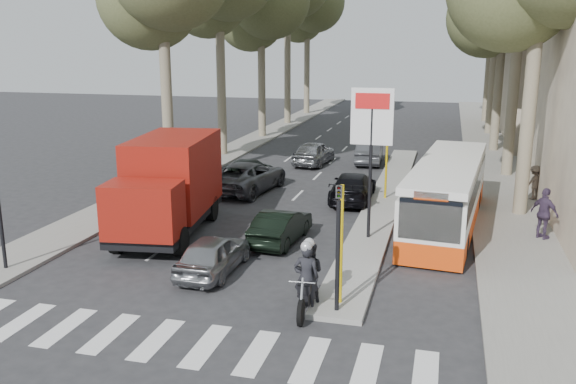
% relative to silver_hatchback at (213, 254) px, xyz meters
% --- Properties ---
extents(ground, '(120.00, 120.00, 0.00)m').
position_rel_silver_hatchback_xyz_m(ground, '(1.10, -0.58, -0.63)').
color(ground, '#28282B').
rests_on(ground, ground).
extents(sidewalk_right, '(3.20, 70.00, 0.12)m').
position_rel_silver_hatchback_xyz_m(sidewalk_right, '(9.70, 24.42, -0.57)').
color(sidewalk_right, gray).
rests_on(sidewalk_right, ground).
extents(median_left, '(2.40, 64.00, 0.12)m').
position_rel_silver_hatchback_xyz_m(median_left, '(-6.90, 27.42, -0.57)').
color(median_left, gray).
rests_on(median_left, ground).
extents(traffic_island, '(1.50, 26.00, 0.16)m').
position_rel_silver_hatchback_xyz_m(traffic_island, '(4.35, 10.42, -0.55)').
color(traffic_island, gray).
rests_on(traffic_island, ground).
extents(billboard, '(1.50, 12.10, 5.60)m').
position_rel_silver_hatchback_xyz_m(billboard, '(4.35, 4.42, 3.08)').
color(billboard, yellow).
rests_on(billboard, ground).
extents(traffic_light_island, '(0.16, 0.41, 3.60)m').
position_rel_silver_hatchback_xyz_m(traffic_light_island, '(4.35, -2.08, 1.86)').
color(traffic_light_island, black).
rests_on(traffic_light_island, ground).
extents(tree_l_c, '(7.40, 7.20, 13.71)m').
position_rel_silver_hatchback_xyz_m(tree_l_c, '(-6.67, 27.54, 9.41)').
color(tree_l_c, '#6B604C').
rests_on(tree_l_c, ground).
extents(tree_l_e, '(7.40, 7.20, 14.49)m').
position_rel_silver_hatchback_xyz_m(tree_l_e, '(-6.87, 43.54, 10.10)').
color(tree_l_e, '#6B604C').
rests_on(tree_l_e, ground).
extents(tree_r_c, '(7.40, 7.20, 13.32)m').
position_rel_silver_hatchback_xyz_m(tree_r_c, '(10.13, 25.54, 9.07)').
color(tree_r_c, '#6B604C').
rests_on(tree_r_c, ground).
extents(tree_r_e, '(7.40, 7.20, 14.10)m').
position_rel_silver_hatchback_xyz_m(tree_r_e, '(10.33, 41.54, 9.76)').
color(tree_r_e, '#6B604C').
rests_on(tree_r_e, ground).
extents(silver_hatchback, '(1.53, 3.70, 1.25)m').
position_rel_silver_hatchback_xyz_m(silver_hatchback, '(0.00, 0.00, 0.00)').
color(silver_hatchback, gray).
rests_on(silver_hatchback, ground).
extents(dark_hatchback, '(1.58, 3.81, 1.23)m').
position_rel_silver_hatchback_xyz_m(dark_hatchback, '(1.27, 3.46, -0.01)').
color(dark_hatchback, black).
rests_on(dark_hatchback, ground).
extents(queue_car_a, '(3.11, 5.52, 1.46)m').
position_rel_silver_hatchback_xyz_m(queue_car_a, '(-2.40, 10.67, 0.10)').
color(queue_car_a, '#4C4D53').
rests_on(queue_car_a, ground).
extents(queue_car_b, '(2.00, 4.61, 1.32)m').
position_rel_silver_hatchback_xyz_m(queue_car_b, '(2.90, 10.05, 0.03)').
color(queue_car_b, black).
rests_on(queue_car_b, ground).
extents(queue_car_c, '(2.11, 4.33, 1.42)m').
position_rel_silver_hatchback_xyz_m(queue_car_c, '(-0.69, 18.03, 0.08)').
color(queue_car_c, gray).
rests_on(queue_car_c, ground).
extents(queue_car_d, '(1.68, 4.22, 1.37)m').
position_rel_silver_hatchback_xyz_m(queue_car_d, '(2.49, 19.19, 0.06)').
color(queue_car_d, '#484A4F').
rests_on(queue_car_d, ground).
extents(queue_car_e, '(1.93, 4.50, 1.29)m').
position_rel_silver_hatchback_xyz_m(queue_car_e, '(-2.90, 12.21, 0.02)').
color(queue_car_e, black).
rests_on(queue_car_e, ground).
extents(red_truck, '(3.41, 7.08, 3.63)m').
position_rel_silver_hatchback_xyz_m(red_truck, '(-3.13, 3.53, 1.29)').
color(red_truck, black).
rests_on(red_truck, ground).
extents(city_bus, '(3.24, 10.39, 2.69)m').
position_rel_silver_hatchback_xyz_m(city_bus, '(7.09, 6.91, 0.79)').
color(city_bus, '#E6420C').
rests_on(city_bus, ground).
extents(motorcycle, '(0.88, 2.38, 2.03)m').
position_rel_silver_hatchback_xyz_m(motorcycle, '(3.48, -1.82, 0.29)').
color(motorcycle, black).
rests_on(motorcycle, ground).
extents(pedestrian_near, '(1.19, 1.16, 1.90)m').
position_rel_silver_hatchback_xyz_m(pedestrian_near, '(10.56, 5.99, 0.44)').
color(pedestrian_near, '#42334D').
rests_on(pedestrian_near, sidewalk_right).
extents(pedestrian_far, '(1.09, 0.96, 1.57)m').
position_rel_silver_hatchback_xyz_m(pedestrian_far, '(10.95, 12.04, 0.28)').
color(pedestrian_far, '#67594D').
rests_on(pedestrian_far, sidewalk_right).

